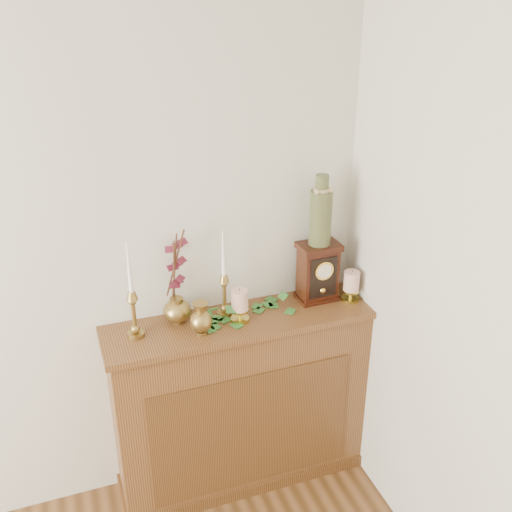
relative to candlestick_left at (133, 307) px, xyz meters
name	(u,v)px	position (x,y,z in m)	size (l,w,h in m)	color
console_shelf	(242,406)	(0.47, -0.02, -0.64)	(1.24, 0.34, 0.93)	brown
candlestick_left	(133,307)	(0.00, 0.00, 0.00)	(0.07, 0.07, 0.44)	#A38A41
candlestick_center	(224,288)	(0.41, 0.04, -0.01)	(0.07, 0.07, 0.41)	#A38A41
bud_vase	(201,319)	(0.27, -0.08, -0.07)	(0.10, 0.10, 0.15)	#A38A41
ginger_jar	(177,278)	(0.21, 0.08, 0.06)	(0.19, 0.20, 0.45)	#A38A41
pillar_candle_left	(240,304)	(0.46, -0.03, -0.06)	(0.08, 0.08, 0.16)	gold
pillar_candle_right	(351,285)	(1.01, -0.04, -0.06)	(0.08, 0.08, 0.16)	gold
ivy_garland	(254,310)	(0.54, 0.02, -0.13)	(0.44, 0.21, 0.08)	#2F6F2A
mantel_clock	(318,272)	(0.87, 0.03, 0.00)	(0.19, 0.14, 0.28)	#34160A
ceramic_vase	(321,214)	(0.87, 0.04, 0.29)	(0.10, 0.10, 0.33)	#1A352A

